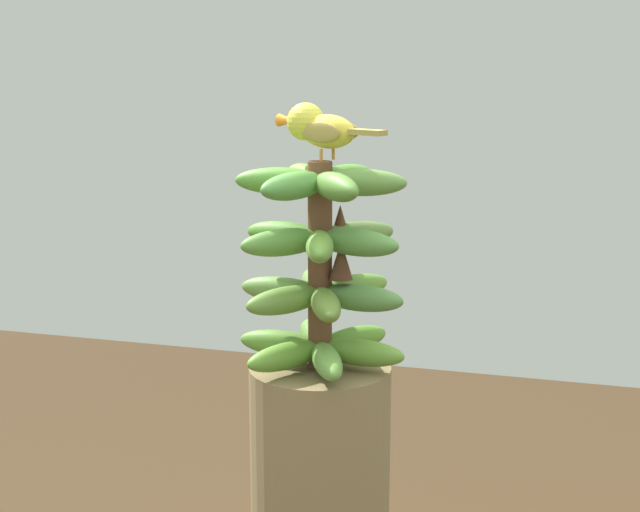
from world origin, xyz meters
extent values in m
cylinder|color=brown|center=(0.00, 0.00, 1.52)|extent=(0.04, 0.04, 0.32)
ellipsoid|color=#52862D|center=(0.07, -0.01, 1.39)|extent=(0.14, 0.05, 0.04)
ellipsoid|color=#588C2C|center=(0.04, 0.05, 1.39)|extent=(0.11, 0.14, 0.04)
ellipsoid|color=#5B8E3B|center=(-0.03, 0.06, 1.39)|extent=(0.10, 0.15, 0.04)
ellipsoid|color=#58892D|center=(-0.07, 0.01, 1.39)|extent=(0.14, 0.05, 0.04)
ellipsoid|color=#548E2A|center=(-0.04, -0.05, 1.39)|extent=(0.11, 0.14, 0.04)
ellipsoid|color=#528131|center=(0.03, -0.06, 1.39)|extent=(0.10, 0.15, 0.04)
ellipsoid|color=#4C7B3A|center=(-0.06, 0.01, 1.47)|extent=(0.14, 0.06, 0.04)
ellipsoid|color=#5B8E30|center=(-0.04, -0.05, 1.47)|extent=(0.12, 0.14, 0.04)
ellipsoid|color=olive|center=(0.03, -0.06, 1.47)|extent=(0.09, 0.15, 0.04)
ellipsoid|color=#598439|center=(0.06, -0.01, 1.47)|extent=(0.14, 0.06, 0.04)
ellipsoid|color=#5A8433|center=(0.04, 0.05, 1.47)|extent=(0.12, 0.14, 0.04)
ellipsoid|color=#587A2D|center=(-0.03, 0.06, 1.47)|extent=(0.09, 0.15, 0.04)
ellipsoid|color=#4E823A|center=(-0.06, 0.02, 1.56)|extent=(0.15, 0.07, 0.04)
ellipsoid|color=#597D37|center=(-0.04, -0.04, 1.56)|extent=(0.13, 0.13, 0.04)
ellipsoid|color=#4F8329|center=(0.02, -0.06, 1.56)|extent=(0.08, 0.15, 0.04)
ellipsoid|color=#4D882D|center=(0.06, -0.02, 1.56)|extent=(0.15, 0.07, 0.04)
ellipsoid|color=#518835|center=(0.04, 0.04, 1.56)|extent=(0.13, 0.13, 0.04)
ellipsoid|color=#598931|center=(-0.02, 0.06, 1.56)|extent=(0.08, 0.15, 0.04)
ellipsoid|color=#4C8C2F|center=(0.06, 0.01, 1.65)|extent=(0.15, 0.06, 0.04)
ellipsoid|color=#4C8A3A|center=(0.02, 0.06, 1.65)|extent=(0.09, 0.15, 0.04)
ellipsoid|color=#4E7D30|center=(-0.04, 0.05, 1.65)|extent=(0.12, 0.14, 0.04)
ellipsoid|color=#58863B|center=(-0.06, -0.01, 1.65)|extent=(0.15, 0.06, 0.04)
ellipsoid|color=#4E8D2E|center=(-0.02, -0.06, 1.65)|extent=(0.09, 0.15, 0.04)
ellipsoid|color=olive|center=(0.04, -0.05, 1.65)|extent=(0.12, 0.14, 0.04)
cone|color=brown|center=(-0.02, -0.03, 1.58)|extent=(0.04, 0.04, 0.06)
cone|color=#4C2D1E|center=(-0.04, 0.01, 1.53)|extent=(0.04, 0.04, 0.06)
cylinder|color=#C68933|center=(-0.01, -0.03, 1.69)|extent=(0.01, 0.01, 0.02)
cylinder|color=#C68933|center=(0.00, -0.01, 1.69)|extent=(0.01, 0.01, 0.02)
ellipsoid|color=gold|center=(-0.01, -0.02, 1.72)|extent=(0.11, 0.08, 0.05)
ellipsoid|color=olive|center=(-0.02, -0.03, 1.72)|extent=(0.07, 0.04, 0.03)
ellipsoid|color=olive|center=(0.00, 0.00, 1.72)|extent=(0.07, 0.04, 0.03)
cube|color=olive|center=(-0.08, 0.01, 1.72)|extent=(0.06, 0.04, 0.01)
sphere|color=gold|center=(0.03, -0.04, 1.73)|extent=(0.06, 0.06, 0.06)
sphere|color=black|center=(0.05, -0.02, 1.74)|extent=(0.01, 0.01, 0.01)
cone|color=orange|center=(0.07, -0.05, 1.73)|extent=(0.04, 0.03, 0.02)
camera|label=1|loc=(-0.39, 1.34, 1.83)|focal=52.56mm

